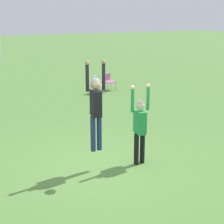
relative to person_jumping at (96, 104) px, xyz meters
name	(u,v)px	position (x,y,z in m)	size (l,w,h in m)	color
ground_plane	(102,166)	(0.20, 0.10, -1.60)	(120.00, 120.00, 0.00)	#56843D
person_jumping	(96,104)	(0.00, 0.00, 0.00)	(0.52, 0.40, 2.13)	navy
person_defending	(140,123)	(1.07, -0.24, -0.56)	(0.55, 0.43, 1.99)	black
frisbee	(126,56)	(0.64, -0.28, 1.09)	(0.24, 0.24, 0.04)	white
camping_chair_0	(96,83)	(4.18, 7.86, -1.12)	(0.72, 0.79, 0.83)	gray
camping_chair_3	(108,80)	(5.11, 8.34, -1.13)	(0.72, 0.77, 0.78)	gray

